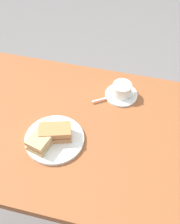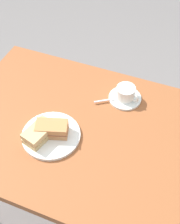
{
  "view_description": "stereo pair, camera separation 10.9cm",
  "coord_description": "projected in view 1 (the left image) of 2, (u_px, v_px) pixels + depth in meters",
  "views": [
    {
      "loc": [
        -0.26,
        0.73,
        1.77
      ],
      "look_at": [
        -0.06,
        -0.07,
        0.81
      ],
      "focal_mm": 47.92,
      "sensor_mm": 36.0,
      "label": 1
    },
    {
      "loc": [
        -0.36,
        0.69,
        1.77
      ],
      "look_at": [
        -0.06,
        -0.07,
        0.81
      ],
      "focal_mm": 47.92,
      "sensor_mm": 36.0,
      "label": 2
    }
  ],
  "objects": [
    {
      "name": "dining_table",
      "position": [
        74.0,
        147.0,
        1.37
      ],
      "size": [
        1.01,
        0.77,
        0.78
      ],
      "color": "brown",
      "rests_on": "ground_plane"
    },
    {
      "name": "spoon",
      "position": [
        106.0,
        98.0,
        1.35
      ],
      "size": [
        0.09,
        0.07,
        0.01
      ],
      "color": "silver",
      "rests_on": "coffee_saucer"
    },
    {
      "name": "ground_plane",
      "position": [
        78.0,
        204.0,
        1.84
      ],
      "size": [
        6.0,
        6.0,
        0.0
      ],
      "primitive_type": "plane",
      "color": "slate"
    },
    {
      "name": "sandwich_back",
      "position": [
        43.0,
        138.0,
        1.17
      ],
      "size": [
        0.11,
        0.14,
        0.05
      ],
      "color": "tan",
      "rests_on": "sandwich_plate"
    },
    {
      "name": "coffee_saucer",
      "position": [
        121.0,
        95.0,
        1.37
      ],
      "size": [
        0.15,
        0.15,
        0.01
      ],
      "primitive_type": "cylinder",
      "color": "white",
      "rests_on": "dining_table"
    },
    {
      "name": "sandwich_plate",
      "position": [
        54.0,
        139.0,
        1.2
      ],
      "size": [
        0.24,
        0.24,
        0.01
      ],
      "primitive_type": "cylinder",
      "color": "white",
      "rests_on": "dining_table"
    },
    {
      "name": "coffee_cup",
      "position": [
        122.0,
        89.0,
        1.34
      ],
      "size": [
        0.11,
        0.09,
        0.06
      ],
      "color": "white",
      "rests_on": "coffee_saucer"
    },
    {
      "name": "sandwich_front",
      "position": [
        55.0,
        133.0,
        1.18
      ],
      "size": [
        0.14,
        0.1,
        0.06
      ],
      "color": "#BE7D4D",
      "rests_on": "sandwich_plate"
    }
  ]
}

